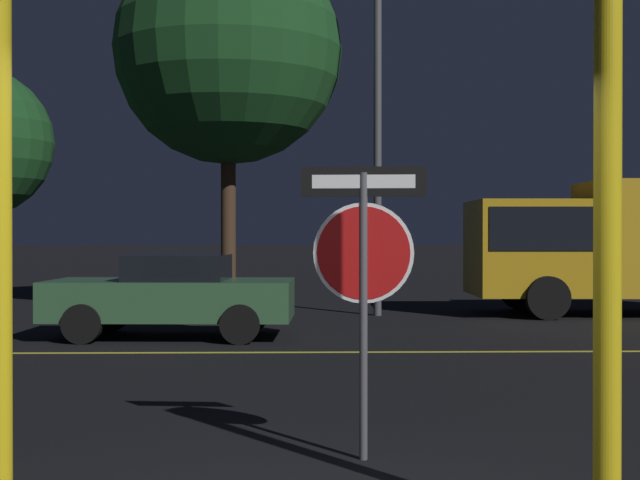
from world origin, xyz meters
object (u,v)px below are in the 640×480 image
object	(u,v)px
stop_sign	(363,252)
street_lamp	(378,65)
tree_0	(228,51)
yellow_pole_right	(608,218)
passing_car_2	(172,295)
delivery_truck	(621,241)

from	to	relation	value
stop_sign	street_lamp	world-z (taller)	street_lamp
street_lamp	tree_0	distance (m)	3.36
yellow_pole_right	tree_0	size ratio (longest dim) A/B	0.43
stop_sign	yellow_pole_right	distance (m)	2.18
passing_car_2	delivery_truck	world-z (taller)	delivery_truck
tree_0	passing_car_2	bearing A→B (deg)	-95.70
passing_car_2	yellow_pole_right	bearing A→B (deg)	-156.52
passing_car_2	street_lamp	distance (m)	6.78
yellow_pole_right	delivery_truck	bearing A→B (deg)	69.74
stop_sign	yellow_pole_right	size ratio (longest dim) A/B	0.62
passing_car_2	stop_sign	bearing A→B (deg)	-159.52
yellow_pole_right	tree_0	xyz separation A→B (m)	(-3.15, 14.46, 3.82)
stop_sign	delivery_truck	distance (m)	13.09
stop_sign	passing_car_2	distance (m)	8.12
street_lamp	tree_0	bearing A→B (deg)	158.79
yellow_pole_right	delivery_truck	xyz separation A→B (m)	(4.95, 13.42, -0.24)
delivery_truck	stop_sign	bearing A→B (deg)	153.17
yellow_pole_right	passing_car_2	size ratio (longest dim) A/B	0.87
delivery_truck	passing_car_2	bearing A→B (deg)	115.35
passing_car_2	street_lamp	xyz separation A→B (m)	(3.59, 3.73, 4.37)
passing_car_2	tree_0	xyz separation A→B (m)	(0.49, 4.93, 4.88)
yellow_pole_right	passing_car_2	world-z (taller)	yellow_pole_right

